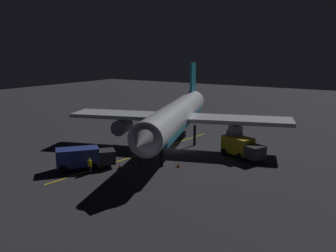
# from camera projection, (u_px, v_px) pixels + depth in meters

# --- Properties ---
(ground_plane) EXTENTS (180.00, 180.00, 0.20)m
(ground_plane) POSITION_uv_depth(u_px,v_px,m) (176.00, 150.00, 47.32)
(ground_plane) COLOR #2E2E35
(apron_guide_stripe) EXTENTS (3.58, 28.26, 0.01)m
(apron_guide_stripe) POSITION_uv_depth(u_px,v_px,m) (143.00, 153.00, 45.29)
(apron_guide_stripe) COLOR gold
(apron_guide_stripe) RESTS_ON ground_plane
(airliner) EXTENTS (29.76, 33.13, 11.01)m
(airliner) POSITION_uv_depth(u_px,v_px,m) (177.00, 116.00, 46.93)
(airliner) COLOR silver
(airliner) RESTS_ON ground_plane
(baggage_truck) EXTENTS (5.69, 6.14, 2.39)m
(baggage_truck) POSITION_uv_depth(u_px,v_px,m) (83.00, 158.00, 39.05)
(baggage_truck) COLOR navy
(baggage_truck) RESTS_ON ground_plane
(catering_truck) EXTENTS (5.95, 4.07, 2.51)m
(catering_truck) POSITION_uv_depth(u_px,v_px,m) (241.00, 148.00, 43.17)
(catering_truck) COLOR gold
(catering_truck) RESTS_ON ground_plane
(ground_crew_worker) EXTENTS (0.40, 0.40, 1.74)m
(ground_crew_worker) POSITION_uv_depth(u_px,v_px,m) (90.00, 166.00, 37.48)
(ground_crew_worker) COLOR black
(ground_crew_worker) RESTS_ON ground_plane
(traffic_cone_near_left) EXTENTS (0.50, 0.50, 0.55)m
(traffic_cone_near_left) POSITION_uv_depth(u_px,v_px,m) (136.00, 163.00, 40.42)
(traffic_cone_near_left) COLOR #EA590F
(traffic_cone_near_left) RESTS_ON ground_plane
(traffic_cone_near_right) EXTENTS (0.50, 0.50, 0.55)m
(traffic_cone_near_right) POSITION_uv_depth(u_px,v_px,m) (178.00, 165.00, 39.84)
(traffic_cone_near_right) COLOR #EA590F
(traffic_cone_near_right) RESTS_ON ground_plane
(traffic_cone_under_wing) EXTENTS (0.50, 0.50, 0.55)m
(traffic_cone_under_wing) POSITION_uv_depth(u_px,v_px,m) (120.00, 166.00, 39.28)
(traffic_cone_under_wing) COLOR #EA590F
(traffic_cone_under_wing) RESTS_ON ground_plane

